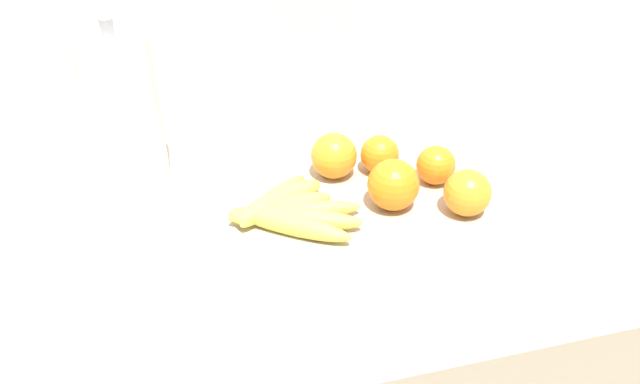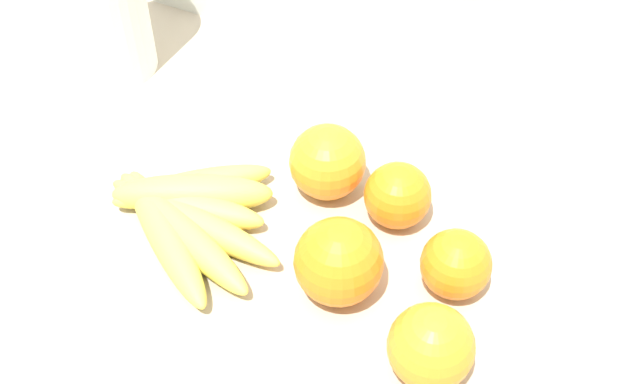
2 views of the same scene
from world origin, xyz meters
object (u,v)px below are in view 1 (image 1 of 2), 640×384
(banana_bunch, at_px, (286,211))
(orange_right, at_px, (393,184))
(paper_towel_roll, at_px, (124,114))
(orange_far_right, at_px, (334,156))
(orange_back_right, at_px, (467,193))
(orange_back_left, at_px, (436,165))
(orange_front, at_px, (380,155))

(banana_bunch, distance_m, orange_right, 0.17)
(paper_towel_roll, bearing_deg, orange_right, -24.47)
(orange_far_right, xyz_separation_m, orange_back_right, (0.17, -0.16, -0.00))
(orange_far_right, relative_size, orange_right, 0.96)
(orange_right, relative_size, orange_back_left, 1.25)
(orange_back_right, distance_m, paper_towel_roll, 0.56)
(orange_front, height_order, orange_back_left, orange_front)
(orange_far_right, bearing_deg, banana_bunch, -134.63)
(orange_back_right, bearing_deg, paper_towel_roll, 155.60)
(orange_right, distance_m, orange_back_left, 0.11)
(orange_far_right, height_order, orange_right, orange_right)
(orange_back_left, bearing_deg, paper_towel_roll, 164.85)
(orange_back_right, height_order, orange_right, orange_right)
(orange_back_left, bearing_deg, orange_front, 145.31)
(orange_back_right, bearing_deg, orange_front, 121.29)
(orange_back_right, bearing_deg, orange_far_right, 137.56)
(banana_bunch, height_order, orange_far_right, orange_far_right)
(orange_far_right, height_order, paper_towel_roll, paper_towel_roll)
(paper_towel_roll, bearing_deg, orange_front, -10.66)
(orange_far_right, bearing_deg, orange_back_left, -21.17)
(banana_bunch, relative_size, orange_back_right, 2.84)
(orange_far_right, distance_m, orange_back_left, 0.17)
(banana_bunch, distance_m, orange_front, 0.21)
(banana_bunch, xyz_separation_m, orange_front, (0.19, 0.10, 0.02))
(banana_bunch, height_order, orange_front, orange_front)
(orange_front, distance_m, orange_back_left, 0.10)
(orange_right, xyz_separation_m, paper_towel_roll, (-0.40, 0.18, 0.08))
(orange_right, bearing_deg, orange_front, 81.98)
(banana_bunch, relative_size, orange_far_right, 2.67)
(orange_front, bearing_deg, orange_back_left, -34.69)
(orange_far_right, xyz_separation_m, paper_towel_roll, (-0.33, 0.07, 0.09))
(orange_front, bearing_deg, orange_right, -98.02)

